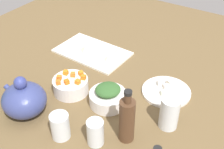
# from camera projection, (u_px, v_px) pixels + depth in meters

# --- Properties ---
(tabletop) EXTENTS (1.90, 1.90, 0.03)m
(tabletop) POSITION_uv_depth(u_px,v_px,m) (112.00, 86.00, 1.26)
(tabletop) COLOR brown
(tabletop) RESTS_ON ground
(cutting_board) EXTENTS (0.36, 0.23, 0.01)m
(cutting_board) POSITION_uv_depth(u_px,v_px,m) (92.00, 52.00, 1.45)
(cutting_board) COLOR white
(cutting_board) RESTS_ON tabletop
(plate_tofu) EXTENTS (0.20, 0.20, 0.01)m
(plate_tofu) POSITION_uv_depth(u_px,v_px,m) (166.00, 92.00, 1.20)
(plate_tofu) COLOR white
(plate_tofu) RESTS_ON tabletop
(bowl_greens) EXTENTS (0.15, 0.15, 0.05)m
(bowl_greens) POSITION_uv_depth(u_px,v_px,m) (108.00, 98.00, 1.14)
(bowl_greens) COLOR white
(bowl_greens) RESTS_ON tabletop
(bowl_carrots) EXTENTS (0.15, 0.15, 0.06)m
(bowl_carrots) POSITION_uv_depth(u_px,v_px,m) (71.00, 86.00, 1.20)
(bowl_carrots) COLOR white
(bowl_carrots) RESTS_ON tabletop
(teapot) EXTENTS (0.18, 0.16, 0.17)m
(teapot) POSITION_uv_depth(u_px,v_px,m) (24.00, 99.00, 1.07)
(teapot) COLOR #38427F
(teapot) RESTS_ON tabletop
(bottle_2) EXTENTS (0.05, 0.05, 0.21)m
(bottle_2) POSITION_uv_depth(u_px,v_px,m) (127.00, 120.00, 0.96)
(bottle_2) COLOR #513521
(bottle_2) RESTS_ON tabletop
(drinking_glass_0) EXTENTS (0.07, 0.07, 0.12)m
(drinking_glass_0) POSITION_uv_depth(u_px,v_px,m) (169.00, 113.00, 1.02)
(drinking_glass_0) COLOR white
(drinking_glass_0) RESTS_ON tabletop
(drinking_glass_1) EXTENTS (0.06, 0.06, 0.10)m
(drinking_glass_1) POSITION_uv_depth(u_px,v_px,m) (95.00, 132.00, 0.97)
(drinking_glass_1) COLOR white
(drinking_glass_1) RESTS_ON tabletop
(drinking_glass_2) EXTENTS (0.07, 0.07, 0.10)m
(drinking_glass_2) POSITION_uv_depth(u_px,v_px,m) (60.00, 126.00, 0.99)
(drinking_glass_2) COLOR white
(drinking_glass_2) RESTS_ON tabletop
(carrot_cube_0) EXTENTS (0.02, 0.02, 0.02)m
(carrot_cube_0) POSITION_uv_depth(u_px,v_px,m) (59.00, 78.00, 1.17)
(carrot_cube_0) COLOR orange
(carrot_cube_0) RESTS_ON bowl_carrots
(carrot_cube_1) EXTENTS (0.02, 0.02, 0.02)m
(carrot_cube_1) POSITION_uv_depth(u_px,v_px,m) (73.00, 75.00, 1.19)
(carrot_cube_1) COLOR orange
(carrot_cube_1) RESTS_ON bowl_carrots
(carrot_cube_2) EXTENTS (0.02, 0.02, 0.02)m
(carrot_cube_2) POSITION_uv_depth(u_px,v_px,m) (78.00, 82.00, 1.15)
(carrot_cube_2) COLOR orange
(carrot_cube_2) RESTS_ON bowl_carrots
(carrot_cube_3) EXTENTS (0.02, 0.02, 0.02)m
(carrot_cube_3) POSITION_uv_depth(u_px,v_px,m) (81.00, 73.00, 1.20)
(carrot_cube_3) COLOR orange
(carrot_cube_3) RESTS_ON bowl_carrots
(carrot_cube_4) EXTENTS (0.02, 0.02, 0.02)m
(carrot_cube_4) POSITION_uv_depth(u_px,v_px,m) (66.00, 73.00, 1.20)
(carrot_cube_4) COLOR orange
(carrot_cube_4) RESTS_ON bowl_carrots
(carrot_cube_5) EXTENTS (0.02, 0.02, 0.02)m
(carrot_cube_5) POSITION_uv_depth(u_px,v_px,m) (67.00, 82.00, 1.15)
(carrot_cube_5) COLOR orange
(carrot_cube_5) RESTS_ON bowl_carrots
(carrot_cube_6) EXTENTS (0.03, 0.03, 0.02)m
(carrot_cube_6) POSITION_uv_depth(u_px,v_px,m) (58.00, 82.00, 1.15)
(carrot_cube_6) COLOR orange
(carrot_cube_6) RESTS_ON bowl_carrots
(carrot_cube_7) EXTENTS (0.02, 0.02, 0.02)m
(carrot_cube_7) POSITION_uv_depth(u_px,v_px,m) (83.00, 77.00, 1.17)
(carrot_cube_7) COLOR orange
(carrot_cube_7) RESTS_ON bowl_carrots
(chopped_greens_mound) EXTENTS (0.13, 0.14, 0.04)m
(chopped_greens_mound) POSITION_uv_depth(u_px,v_px,m) (108.00, 90.00, 1.11)
(chopped_greens_mound) COLOR #335F2C
(chopped_greens_mound) RESTS_ON bowl_greens
(tofu_cube_0) EXTENTS (0.03, 0.03, 0.02)m
(tofu_cube_0) POSITION_uv_depth(u_px,v_px,m) (164.00, 93.00, 1.17)
(tofu_cube_0) COLOR white
(tofu_cube_0) RESTS_ON plate_tofu
(tofu_cube_1) EXTENTS (0.03, 0.03, 0.02)m
(tofu_cube_1) POSITION_uv_depth(u_px,v_px,m) (160.00, 83.00, 1.22)
(tofu_cube_1) COLOR silver
(tofu_cube_1) RESTS_ON plate_tofu
(tofu_cube_2) EXTENTS (0.03, 0.03, 0.02)m
(tofu_cube_2) POSITION_uv_depth(u_px,v_px,m) (170.00, 82.00, 1.22)
(tofu_cube_2) COLOR white
(tofu_cube_2) RESTS_ON plate_tofu
(tofu_cube_3) EXTENTS (0.03, 0.03, 0.02)m
(tofu_cube_3) POSITION_uv_depth(u_px,v_px,m) (167.00, 87.00, 1.20)
(tofu_cube_3) COLOR white
(tofu_cube_3) RESTS_ON plate_tofu
(dumpling_0) EXTENTS (0.04, 0.05, 0.03)m
(dumpling_0) POSITION_uv_depth(u_px,v_px,m) (109.00, 58.00, 1.38)
(dumpling_0) COLOR beige
(dumpling_0) RESTS_ON cutting_board
(dumpling_1) EXTENTS (0.06, 0.05, 0.03)m
(dumpling_1) POSITION_uv_depth(u_px,v_px,m) (86.00, 48.00, 1.44)
(dumpling_1) COLOR beige
(dumpling_1) RESTS_ON cutting_board
(dumpling_2) EXTENTS (0.08, 0.08, 0.03)m
(dumpling_2) POSITION_uv_depth(u_px,v_px,m) (118.00, 52.00, 1.41)
(dumpling_2) COLOR beige
(dumpling_2) RESTS_ON cutting_board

